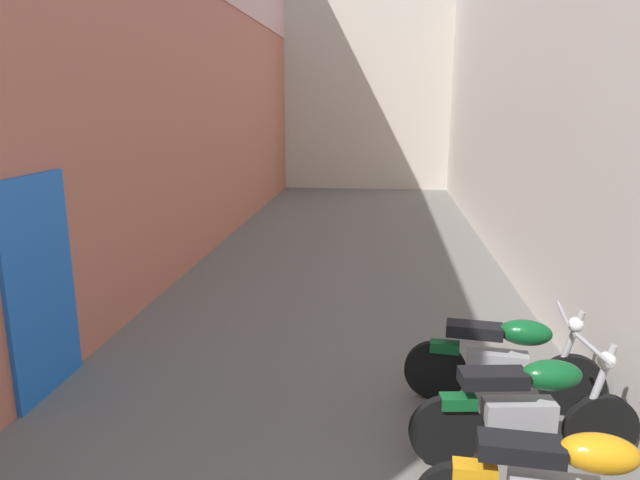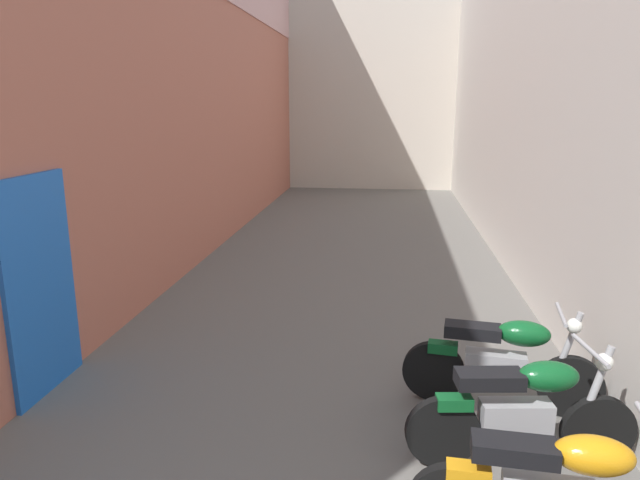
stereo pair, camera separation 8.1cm
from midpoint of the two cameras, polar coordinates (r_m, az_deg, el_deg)
ground_plane at (r=8.02m, az=1.88°, el=-7.43°), size 36.07×36.07×0.00m
building_left at (r=10.20m, az=-14.72°, el=21.82°), size 0.45×20.07×8.75m
building_right at (r=9.74m, az=21.12°, el=13.23°), size 0.45×20.07×5.94m
building_far_end at (r=20.51m, az=5.31°, el=14.44°), size 8.47×2.00×6.45m
motorcycle_fifth at (r=5.02m, az=20.01°, el=-15.46°), size 1.84×0.58×1.04m
motorcycle_sixth at (r=5.82m, az=18.03°, el=-11.20°), size 1.84×0.58×1.04m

